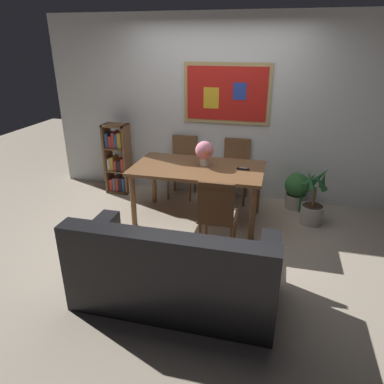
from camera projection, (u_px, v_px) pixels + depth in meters
The scene contains 12 objects.
ground_plane at pixel (194, 239), 4.31m from camera, with size 12.00×12.00×0.00m, color tan.
wall_back_with_painting at pixel (219, 109), 5.16m from camera, with size 5.20×0.14×2.60m.
dining_table at pixel (198, 173), 4.55m from camera, with size 1.66×0.93×0.74m.
dining_chair_far_right at pixel (236, 165), 5.23m from camera, with size 0.40×0.41×0.91m.
dining_chair_near_right at pixel (217, 212), 3.80m from camera, with size 0.40×0.41×0.91m.
dining_chair_far_left at pixel (183, 161), 5.39m from camera, with size 0.40×0.41×0.91m.
leather_couch at pixel (174, 273), 3.17m from camera, with size 1.80×0.84×0.84m.
bookshelf at pixel (118, 161), 5.51m from camera, with size 0.36×0.28×1.08m.
potted_ivy at pixel (297, 190), 5.04m from camera, with size 0.35×0.35×0.57m.
potted_palm at pixel (313, 205), 4.61m from camera, with size 0.35×0.35×0.77m.
flower_vase at pixel (204, 151), 4.49m from camera, with size 0.23×0.23×0.32m.
tv_remote at pixel (243, 169), 4.42m from camera, with size 0.16×0.06×0.02m.
Camera 1 is at (0.89, -3.63, 2.22)m, focal length 33.15 mm.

